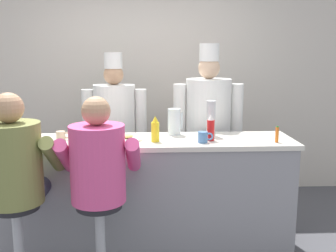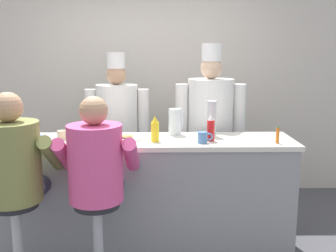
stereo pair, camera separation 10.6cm
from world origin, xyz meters
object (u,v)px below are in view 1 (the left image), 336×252
object	(u,v)px
mustard_bottle_yellow	(155,130)
diner_seated_pink	(99,169)
coffee_mug_blue	(203,137)
coffee_mug_tan	(61,136)
cereal_bowl	(31,140)
cook_in_whites_far	(208,125)
diner_seated_olive	(15,168)
water_pitcher_clear	(174,122)
hot_sauce_bottle_orange	(277,135)
breakfast_plate	(126,138)
cook_in_whites_near	(115,127)
ketchup_bottle_red	(211,128)
cup_stack_steel	(211,118)

from	to	relation	value
mustard_bottle_yellow	diner_seated_pink	world-z (taller)	diner_seated_pink
coffee_mug_blue	coffee_mug_tan	distance (m)	1.19
mustard_bottle_yellow	coffee_mug_blue	bearing A→B (deg)	-8.20
mustard_bottle_yellow	coffee_mug_tan	world-z (taller)	mustard_bottle_yellow
cereal_bowl	cook_in_whites_far	bearing A→B (deg)	24.13
cook_in_whites_far	diner_seated_olive	bearing A→B (deg)	-142.67
water_pitcher_clear	coffee_mug_tan	world-z (taller)	water_pitcher_clear
hot_sauce_bottle_orange	coffee_mug_tan	distance (m)	1.80
breakfast_plate	cook_in_whites_far	distance (m)	1.01
hot_sauce_bottle_orange	coffee_mug_blue	bearing A→B (deg)	178.11
mustard_bottle_yellow	cereal_bowl	xyz separation A→B (m)	(-1.02, -0.00, -0.07)
hot_sauce_bottle_orange	cook_in_whites_near	world-z (taller)	cook_in_whites_near
diner_seated_olive	breakfast_plate	bearing A→B (deg)	36.11
diner_seated_pink	cook_in_whites_far	xyz separation A→B (m)	(0.96, 1.18, 0.09)
cook_in_whites_near	hot_sauce_bottle_orange	bearing A→B (deg)	-34.33
water_pitcher_clear	coffee_mug_tan	size ratio (longest dim) A/B	1.98
ketchup_bottle_red	hot_sauce_bottle_orange	size ratio (longest dim) A/B	1.66
mustard_bottle_yellow	coffee_mug_tan	bearing A→B (deg)	173.79
diner_seated_pink	cook_in_whites_near	xyz separation A→B (m)	(0.00, 1.37, 0.04)
breakfast_plate	cook_in_whites_near	xyz separation A→B (m)	(-0.16, 0.82, -0.06)
water_pitcher_clear	coffee_mug_blue	distance (m)	0.40
coffee_mug_tan	ketchup_bottle_red	bearing A→B (deg)	-3.01
hot_sauce_bottle_orange	diner_seated_olive	size ratio (longest dim) A/B	0.09
breakfast_plate	cereal_bowl	xyz separation A→B (m)	(-0.77, -0.07, 0.01)
breakfast_plate	cook_in_whites_near	distance (m)	0.84
ketchup_bottle_red	cook_in_whites_far	distance (m)	0.69
water_pitcher_clear	cereal_bowl	size ratio (longest dim) A/B	1.51
ketchup_bottle_red	cook_in_whites_near	world-z (taller)	cook_in_whites_near
breakfast_plate	diner_seated_pink	world-z (taller)	diner_seated_pink
mustard_bottle_yellow	water_pitcher_clear	xyz separation A→B (m)	(0.17, 0.27, 0.02)
coffee_mug_blue	coffee_mug_tan	xyz separation A→B (m)	(-1.18, 0.14, -0.01)
ketchup_bottle_red	water_pitcher_clear	distance (m)	0.38
ketchup_bottle_red	water_pitcher_clear	world-z (taller)	water_pitcher_clear
cook_in_whites_far	water_pitcher_clear	bearing A→B (deg)	-131.00
diner_seated_olive	cook_in_whites_near	bearing A→B (deg)	66.71
mustard_bottle_yellow	cook_in_whites_near	world-z (taller)	cook_in_whites_near
diner_seated_olive	cook_in_whites_far	world-z (taller)	cook_in_whites_far
diner_seated_olive	mustard_bottle_yellow	bearing A→B (deg)	25.63
diner_seated_olive	cook_in_whites_near	distance (m)	1.49
diner_seated_olive	cook_in_whites_near	xyz separation A→B (m)	(0.59, 1.36, 0.03)
water_pitcher_clear	cook_in_whites_near	bearing A→B (deg)	133.64
breakfast_plate	diner_seated_pink	bearing A→B (deg)	-106.61
ketchup_bottle_red	cereal_bowl	distance (m)	1.48
water_pitcher_clear	diner_seated_pink	distance (m)	0.98
mustard_bottle_yellow	hot_sauce_bottle_orange	world-z (taller)	mustard_bottle_yellow
coffee_mug_blue	diner_seated_pink	size ratio (longest dim) A/B	0.09
diner_seated_olive	diner_seated_pink	bearing A→B (deg)	-0.16
ketchup_bottle_red	breakfast_plate	distance (m)	0.72
diner_seated_pink	cup_stack_steel	bearing A→B (deg)	37.81
ketchup_bottle_red	breakfast_plate	bearing A→B (deg)	176.16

